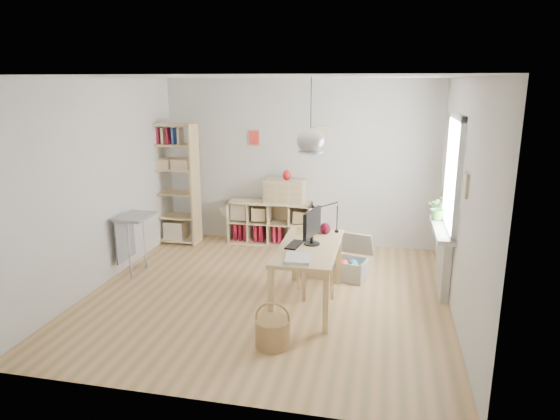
% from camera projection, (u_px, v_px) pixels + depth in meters
% --- Properties ---
extents(ground, '(4.50, 4.50, 0.00)m').
position_uv_depth(ground, '(267.00, 294.00, 6.39)').
color(ground, tan).
rests_on(ground, ground).
extents(room_shell, '(4.50, 4.50, 4.50)m').
position_uv_depth(room_shell, '(310.00, 141.00, 5.64)').
color(room_shell, silver).
rests_on(room_shell, ground).
extents(window_unit, '(0.07, 1.16, 1.46)m').
position_uv_depth(window_unit, '(454.00, 174.00, 6.12)').
color(window_unit, white).
rests_on(window_unit, ground).
extents(radiator, '(0.10, 0.80, 0.80)m').
position_uv_depth(radiator, '(443.00, 262.00, 6.42)').
color(radiator, beige).
rests_on(radiator, ground).
extents(windowsill, '(0.22, 1.20, 0.06)m').
position_uv_depth(windowsill, '(442.00, 229.00, 6.32)').
color(windowsill, silver).
rests_on(windowsill, radiator).
extents(desk, '(0.70, 1.50, 0.75)m').
position_uv_depth(desk, '(309.00, 253.00, 5.98)').
color(desk, tan).
rests_on(desk, ground).
extents(cube_shelf, '(1.40, 0.38, 0.72)m').
position_uv_depth(cube_shelf, '(269.00, 226.00, 8.39)').
color(cube_shelf, '#D1BC8A').
rests_on(cube_shelf, ground).
extents(tall_bookshelf, '(0.80, 0.38, 2.00)m').
position_uv_depth(tall_bookshelf, '(173.00, 179.00, 8.24)').
color(tall_bookshelf, tan).
rests_on(tall_bookshelf, ground).
extents(side_table, '(0.40, 0.55, 0.85)m').
position_uv_depth(side_table, '(132.00, 228.00, 6.97)').
color(side_table, '#959598').
rests_on(side_table, ground).
extents(chair, '(0.54, 0.54, 0.87)m').
position_uv_depth(chair, '(314.00, 256.00, 6.34)').
color(chair, '#959598').
rests_on(chair, ground).
extents(wicker_basket, '(0.36, 0.35, 0.49)m').
position_uv_depth(wicker_basket, '(273.00, 332.00, 5.11)').
color(wicker_basket, '#A37849').
rests_on(wicker_basket, ground).
extents(storage_chest, '(0.68, 0.73, 0.58)m').
position_uv_depth(storage_chest, '(347.00, 264.00, 6.93)').
color(storage_chest, silver).
rests_on(storage_chest, ground).
extents(monitor, '(0.19, 0.49, 0.43)m').
position_uv_depth(monitor, '(312.00, 225.00, 5.94)').
color(monitor, black).
rests_on(monitor, desk).
extents(keyboard, '(0.18, 0.37, 0.02)m').
position_uv_depth(keyboard, '(294.00, 245.00, 5.95)').
color(keyboard, black).
rests_on(keyboard, desk).
extents(task_lamp, '(0.36, 0.13, 0.38)m').
position_uv_depth(task_lamp, '(323.00, 213.00, 6.39)').
color(task_lamp, black).
rests_on(task_lamp, desk).
extents(yarn_ball, '(0.14, 0.14, 0.14)m').
position_uv_depth(yarn_ball, '(325.00, 228.00, 6.39)').
color(yarn_ball, '#470917').
rests_on(yarn_ball, desk).
extents(paper_tray, '(0.30, 0.37, 0.03)m').
position_uv_depth(paper_tray, '(298.00, 258.00, 5.47)').
color(paper_tray, silver).
rests_on(paper_tray, desk).
extents(drawer_chest, '(0.67, 0.32, 0.38)m').
position_uv_depth(drawer_chest, '(284.00, 191.00, 8.14)').
color(drawer_chest, '#D1BC8A').
rests_on(drawer_chest, cube_shelf).
extents(red_vase, '(0.14, 0.14, 0.17)m').
position_uv_depth(red_vase, '(287.00, 175.00, 8.06)').
color(red_vase, maroon).
rests_on(red_vase, drawer_chest).
extents(potted_plant, '(0.32, 0.28, 0.34)m').
position_uv_depth(potted_plant, '(439.00, 207.00, 6.60)').
color(potted_plant, '#315B22').
rests_on(potted_plant, windowsill).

